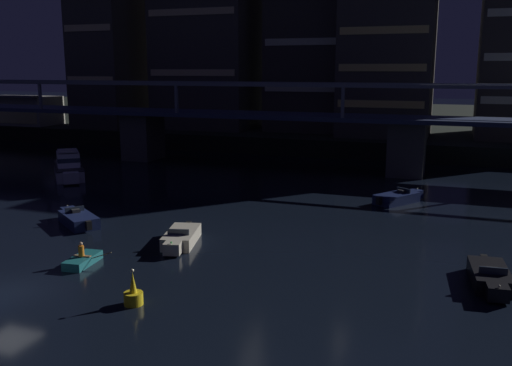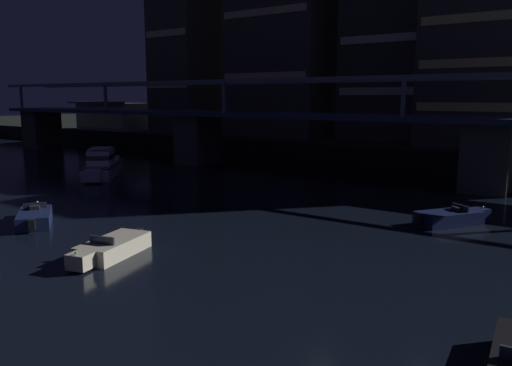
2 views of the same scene
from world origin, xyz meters
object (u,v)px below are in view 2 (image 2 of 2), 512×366
tower_central (399,16)px  speedboat_near_right (451,217)px  cabin_cruiser_near_left (102,165)px  tower_east_tall (484,43)px  tower_west_low (193,11)px  waterfront_pavilion (113,116)px  river_bridge (318,131)px  speedboat_near_center (35,217)px  speedboat_mid_left (111,248)px

tower_central → speedboat_near_right: (15.90, -32.93, -17.12)m
tower_central → cabin_cruiser_near_left: tower_central is taller
tower_central → tower_east_tall: tower_central is taller
tower_west_low → tower_east_tall: 41.23m
waterfront_pavilion → cabin_cruiser_near_left: bearing=-41.2°
speedboat_near_right → tower_east_tall: bearing=99.6°
speedboat_near_right → cabin_cruiser_near_left: bearing=179.9°
river_bridge → tower_east_tall: tower_east_tall is taller
tower_central → speedboat_near_center: 50.65m
tower_west_low → speedboat_near_right: tower_west_low is taller
cabin_cruiser_near_left → waterfront_pavilion: bearing=138.8°
speedboat_near_right → waterfront_pavilion: bearing=157.9°
tower_east_tall → speedboat_mid_left: bearing=-98.5°
speedboat_near_center → cabin_cruiser_near_left: bearing=129.9°
tower_central → tower_east_tall: (10.96, -3.58, -4.19)m
tower_central → speedboat_near_right: size_ratio=6.48×
speedboat_near_center → tower_central: bearing=84.2°
tower_west_low → tower_central: size_ratio=1.17×
tower_central → speedboat_near_center: bearing=-95.8°
tower_central → speedboat_near_center: tower_central is taller
river_bridge → speedboat_near_right: size_ratio=20.86×
river_bridge → speedboat_near_right: (16.19, -12.87, -3.91)m
speedboat_near_right → tower_central: bearing=115.8°
tower_east_tall → cabin_cruiser_near_left: 42.29m
cabin_cruiser_near_left → river_bridge: bearing=37.5°
speedboat_near_right → speedboat_mid_left: 19.89m
tower_east_tall → waterfront_pavilion: (-56.21, -4.56, -8.90)m
tower_east_tall → cabin_cruiser_near_left: (-27.92, -29.29, -12.29)m
river_bridge → tower_west_low: tower_west_low is taller
tower_west_low → cabin_cruiser_near_left: 35.96m
tower_central → river_bridge: bearing=-90.8°
tower_west_low → tower_central: bearing=9.9°
tower_central → cabin_cruiser_near_left: bearing=-117.3°
river_bridge → waterfront_pavilion: size_ratio=8.04×
tower_central → speedboat_mid_left: size_ratio=5.97×
tower_west_low → waterfront_pavilion: tower_west_low is taller
river_bridge → speedboat_near_center: 28.02m
waterfront_pavilion → cabin_cruiser_near_left: (28.29, -24.73, -3.39)m
tower_west_low → speedboat_near_center: size_ratio=7.68×
river_bridge → cabin_cruiser_near_left: bearing=-142.5°
tower_central → tower_east_tall: bearing=-18.1°
waterfront_pavilion → speedboat_near_center: waterfront_pavilion is taller
cabin_cruiser_near_left → speedboat_near_center: size_ratio=1.75×
tower_central → speedboat_near_right: bearing=-64.2°
river_bridge → tower_central: (0.28, 20.06, 13.21)m
river_bridge → speedboat_mid_left: (4.46, -28.94, -3.91)m
tower_central → waterfront_pavilion: 47.80m
cabin_cruiser_near_left → speedboat_near_right: 32.87m
river_bridge → speedboat_near_right: bearing=-38.5°
waterfront_pavilion → speedboat_mid_left: 64.25m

